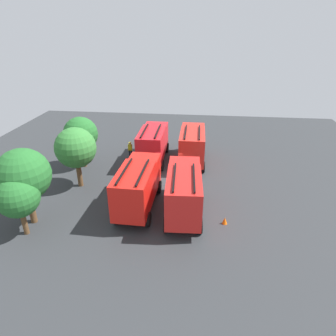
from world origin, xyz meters
TOP-DOWN VIEW (x-y plane):
  - ground_plane at (0.00, 0.00)m, footprint 47.56×47.56m
  - fire_truck_0 at (-5.22, -1.79)m, footprint 7.31×3.04m
  - fire_truck_1 at (4.61, -2.07)m, footprint 7.22×2.80m
  - fire_truck_2 at (-4.75, 1.85)m, footprint 7.26×2.91m
  - fire_truck_3 at (4.54, 2.11)m, footprint 7.21×2.79m
  - firefighter_0 at (9.23, 3.58)m, footprint 0.29×0.42m
  - firefighter_1 at (5.36, 4.86)m, footprint 0.28×0.44m
  - tree_0 at (-8.89, 9.15)m, footprint 2.89×2.89m
  - tree_1 at (-7.51, 9.35)m, footprint 3.78×3.78m
  - tree_2 at (-1.73, 7.95)m, footprint 3.59×3.59m
  - tree_3 at (2.37, 9.11)m, footprint 3.42×3.42m
  - traffic_cone_0 at (2.12, 4.96)m, footprint 0.39×0.39m
  - traffic_cone_1 at (-6.19, -4.94)m, footprint 0.39×0.39m

SIDE VIEW (x-z plane):
  - ground_plane at x=0.00m, z-range 0.00..0.00m
  - traffic_cone_1 at x=-6.19m, z-range 0.00..0.55m
  - traffic_cone_0 at x=2.12m, z-range 0.00..0.56m
  - firefighter_1 at x=5.36m, z-range 0.11..1.84m
  - firefighter_0 at x=9.23m, z-range 0.12..1.92m
  - fire_truck_0 at x=-5.22m, z-range 0.21..4.09m
  - fire_truck_1 at x=4.61m, z-range 0.21..4.09m
  - fire_truck_2 at x=-4.75m, z-range 0.21..4.09m
  - fire_truck_3 at x=4.54m, z-range 0.21..4.09m
  - tree_0 at x=-8.89m, z-range 0.77..5.25m
  - tree_3 at x=2.37m, z-range 0.92..6.22m
  - tree_2 at x=-1.73m, z-range 0.96..6.53m
  - tree_1 at x=-7.51m, z-range 1.01..6.88m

